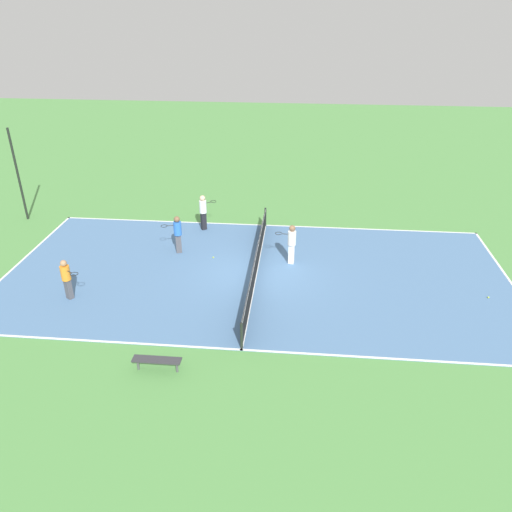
{
  "coord_description": "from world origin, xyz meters",
  "views": [
    {
      "loc": [
        -18.74,
        -1.78,
        10.63
      ],
      "look_at": [
        0.0,
        0.0,
        0.9
      ],
      "focal_mm": 35.0,
      "sensor_mm": 36.0,
      "label": 1
    }
  ],
  "objects_px": {
    "tennis_net": "(256,264)",
    "tennis_ball_far_baseline": "(488,297)",
    "tennis_ball_right_alley": "(213,257)",
    "player_center_orange": "(66,277)",
    "player_near_white": "(203,210)",
    "player_far_white": "(292,241)",
    "player_near_blue": "(178,232)",
    "bench": "(157,361)",
    "tennis_ball_near_net": "(247,304)",
    "fence_post_back_right": "(18,175)"
  },
  "relations": [
    {
      "from": "tennis_ball_near_net",
      "to": "tennis_ball_right_alley",
      "type": "bearing_deg",
      "value": 27.74
    },
    {
      "from": "tennis_ball_near_net",
      "to": "player_near_white",
      "type": "bearing_deg",
      "value": 23.46
    },
    {
      "from": "tennis_ball_far_baseline",
      "to": "tennis_ball_right_alley",
      "type": "bearing_deg",
      "value": 78.34
    },
    {
      "from": "player_near_white",
      "to": "tennis_ball_near_net",
      "type": "relative_size",
      "value": 27.2
    },
    {
      "from": "player_far_white",
      "to": "tennis_ball_far_baseline",
      "type": "xyz_separation_m",
      "value": [
        -2.23,
        -7.93,
        -1.04
      ]
    },
    {
      "from": "bench",
      "to": "tennis_ball_far_baseline",
      "type": "xyz_separation_m",
      "value": [
        5.47,
        -11.95,
        -0.33
      ]
    },
    {
      "from": "player_near_blue",
      "to": "bench",
      "type": "bearing_deg",
      "value": 84.4
    },
    {
      "from": "player_near_blue",
      "to": "tennis_ball_far_baseline",
      "type": "xyz_separation_m",
      "value": [
        -2.8,
        -13.2,
        -1.02
      ]
    },
    {
      "from": "player_near_white",
      "to": "tennis_ball_near_net",
      "type": "height_order",
      "value": "player_near_white"
    },
    {
      "from": "player_center_orange",
      "to": "player_near_blue",
      "type": "height_order",
      "value": "player_near_blue"
    },
    {
      "from": "player_near_white",
      "to": "tennis_ball_right_alley",
      "type": "bearing_deg",
      "value": -108.66
    },
    {
      "from": "tennis_net",
      "to": "tennis_ball_far_baseline",
      "type": "height_order",
      "value": "tennis_net"
    },
    {
      "from": "tennis_ball_far_baseline",
      "to": "fence_post_back_right",
      "type": "distance_m",
      "value": 23.24
    },
    {
      "from": "bench",
      "to": "tennis_ball_near_net",
      "type": "height_order",
      "value": "bench"
    },
    {
      "from": "tennis_ball_far_baseline",
      "to": "fence_post_back_right",
      "type": "relative_size",
      "value": 0.01
    },
    {
      "from": "player_near_white",
      "to": "player_far_white",
      "type": "bearing_deg",
      "value": -72.19
    },
    {
      "from": "tennis_ball_near_net",
      "to": "player_far_white",
      "type": "bearing_deg",
      "value": -23.33
    },
    {
      "from": "player_far_white",
      "to": "player_near_blue",
      "type": "xyz_separation_m",
      "value": [
        0.57,
        5.27,
        -0.02
      ]
    },
    {
      "from": "bench",
      "to": "fence_post_back_right",
      "type": "height_order",
      "value": "fence_post_back_right"
    },
    {
      "from": "player_near_white",
      "to": "tennis_ball_right_alley",
      "type": "distance_m",
      "value": 3.47
    },
    {
      "from": "tennis_ball_near_net",
      "to": "fence_post_back_right",
      "type": "height_order",
      "value": "fence_post_back_right"
    },
    {
      "from": "player_far_white",
      "to": "tennis_ball_far_baseline",
      "type": "relative_size",
      "value": 27.15
    },
    {
      "from": "bench",
      "to": "player_near_white",
      "type": "xyz_separation_m",
      "value": [
        10.99,
        0.57,
        0.71
      ]
    },
    {
      "from": "tennis_ball_right_alley",
      "to": "tennis_net",
      "type": "bearing_deg",
      "value": -121.82
    },
    {
      "from": "player_center_orange",
      "to": "player_far_white",
      "type": "relative_size",
      "value": 0.92
    },
    {
      "from": "tennis_ball_far_baseline",
      "to": "fence_post_back_right",
      "type": "bearing_deg",
      "value": 74.92
    },
    {
      "from": "tennis_net",
      "to": "tennis_ball_right_alley",
      "type": "height_order",
      "value": "tennis_net"
    },
    {
      "from": "tennis_ball_right_alley",
      "to": "player_near_blue",
      "type": "bearing_deg",
      "value": 75.82
    },
    {
      "from": "player_far_white",
      "to": "player_near_blue",
      "type": "height_order",
      "value": "player_far_white"
    },
    {
      "from": "tennis_ball_near_net",
      "to": "tennis_ball_right_alley",
      "type": "distance_m",
      "value": 4.29
    },
    {
      "from": "tennis_net",
      "to": "tennis_ball_far_baseline",
      "type": "xyz_separation_m",
      "value": [
        -1.07,
        -9.41,
        -0.48
      ]
    },
    {
      "from": "bench",
      "to": "tennis_ball_near_net",
      "type": "xyz_separation_m",
      "value": [
        4.05,
        -2.45,
        -0.33
      ]
    },
    {
      "from": "player_near_blue",
      "to": "fence_post_back_right",
      "type": "xyz_separation_m",
      "value": [
        3.21,
        9.12,
        1.38
      ]
    },
    {
      "from": "tennis_net",
      "to": "player_far_white",
      "type": "xyz_separation_m",
      "value": [
        1.16,
        -1.47,
        0.56
      ]
    },
    {
      "from": "bench",
      "to": "fence_post_back_right",
      "type": "distance_m",
      "value": 15.61
    },
    {
      "from": "player_center_orange",
      "to": "fence_post_back_right",
      "type": "distance_m",
      "value": 9.63
    },
    {
      "from": "player_center_orange",
      "to": "player_near_white",
      "type": "relative_size",
      "value": 0.92
    },
    {
      "from": "player_center_orange",
      "to": "player_near_white",
      "type": "distance_m",
      "value": 8.18
    },
    {
      "from": "player_center_orange",
      "to": "player_far_white",
      "type": "xyz_separation_m",
      "value": [
        3.81,
        -8.65,
        0.1
      ]
    },
    {
      "from": "tennis_net",
      "to": "tennis_ball_far_baseline",
      "type": "relative_size",
      "value": 153.29
    },
    {
      "from": "tennis_net",
      "to": "bench",
      "type": "xyz_separation_m",
      "value": [
        -6.54,
        2.55,
        -0.15
      ]
    },
    {
      "from": "bench",
      "to": "player_near_white",
      "type": "bearing_deg",
      "value": -87.05
    },
    {
      "from": "player_center_orange",
      "to": "tennis_ball_right_alley",
      "type": "xyz_separation_m",
      "value": [
        3.95,
        -5.08,
        -0.94
      ]
    },
    {
      "from": "player_near_blue",
      "to": "tennis_ball_far_baseline",
      "type": "distance_m",
      "value": 13.54
    },
    {
      "from": "tennis_net",
      "to": "player_far_white",
      "type": "bearing_deg",
      "value": -51.72
    },
    {
      "from": "tennis_ball_near_net",
      "to": "tennis_ball_far_baseline",
      "type": "relative_size",
      "value": 1.0
    },
    {
      "from": "player_near_white",
      "to": "tennis_ball_far_baseline",
      "type": "distance_m",
      "value": 13.72
    },
    {
      "from": "player_near_blue",
      "to": "tennis_ball_near_net",
      "type": "relative_size",
      "value": 26.76
    },
    {
      "from": "tennis_ball_near_net",
      "to": "tennis_ball_right_alley",
      "type": "xyz_separation_m",
      "value": [
        3.79,
        2.0,
        0.0
      ]
    },
    {
      "from": "bench",
      "to": "tennis_ball_near_net",
      "type": "distance_m",
      "value": 4.75
    }
  ]
}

